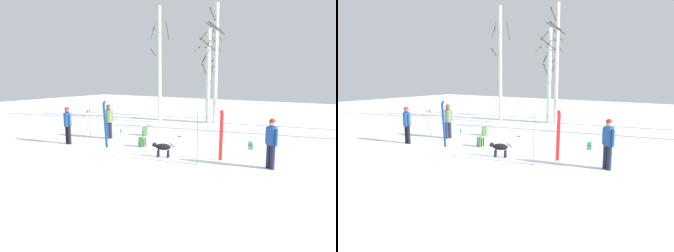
% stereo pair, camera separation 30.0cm
% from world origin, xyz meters
% --- Properties ---
extents(ground_plane, '(60.00, 60.00, 0.00)m').
position_xyz_m(ground_plane, '(0.00, 0.00, 0.00)').
color(ground_plane, white).
extents(person_0, '(0.47, 0.34, 1.72)m').
position_xyz_m(person_0, '(4.29, 2.13, 0.98)').
color(person_0, '#1E2338').
rests_on(person_0, ground_plane).
extents(person_1, '(0.51, 0.34, 1.72)m').
position_xyz_m(person_1, '(-4.58, 1.11, 0.98)').
color(person_1, black).
rests_on(person_1, ground_plane).
extents(person_2, '(0.34, 0.51, 1.72)m').
position_xyz_m(person_2, '(-3.85, 3.03, 0.98)').
color(person_2, '#1E2338').
rests_on(person_2, ground_plane).
extents(dog, '(0.85, 0.42, 0.57)m').
position_xyz_m(dog, '(0.38, 1.43, 0.39)').
color(dog, black).
rests_on(dog, ground_plane).
extents(ski_pair_planted_0, '(0.13, 0.11, 1.87)m').
position_xyz_m(ski_pair_planted_0, '(2.46, 2.22, 0.93)').
color(ski_pair_planted_0, red).
rests_on(ski_pair_planted_0, ground_plane).
extents(ski_pair_planted_1, '(0.10, 0.15, 1.89)m').
position_xyz_m(ski_pair_planted_1, '(1.98, 1.24, 0.94)').
color(ski_pair_planted_1, green).
rests_on(ski_pair_planted_1, ground_plane).
extents(ski_pair_planted_2, '(0.24, 0.02, 2.04)m').
position_xyz_m(ski_pair_planted_2, '(-2.65, 1.53, 1.01)').
color(ski_pair_planted_2, blue).
rests_on(ski_pair_planted_2, ground_plane).
extents(ski_pair_lying_0, '(0.70, 1.67, 0.05)m').
position_xyz_m(ski_pair_lying_0, '(2.63, 5.26, 0.01)').
color(ski_pair_lying_0, green).
rests_on(ski_pair_lying_0, ground_plane).
extents(ski_pair_lying_1, '(1.26, 1.42, 0.05)m').
position_xyz_m(ski_pair_lying_1, '(-1.13, 5.24, 0.01)').
color(ski_pair_lying_1, white).
rests_on(ski_pair_lying_1, ground_plane).
extents(ski_poles_0, '(0.07, 0.25, 1.41)m').
position_xyz_m(ski_poles_0, '(-4.94, 2.73, 0.76)').
color(ski_poles_0, '#B2B2BC').
rests_on(ski_poles_0, ground_plane).
extents(backpack_0, '(0.30, 0.27, 0.44)m').
position_xyz_m(backpack_0, '(-1.35, 2.44, 0.21)').
color(backpack_0, '#4C7F3F').
rests_on(backpack_0, ground_plane).
extents(backpack_1, '(0.34, 0.35, 0.44)m').
position_xyz_m(backpack_1, '(-2.84, 4.64, 0.21)').
color(backpack_1, '#4C7F3F').
rests_on(backpack_1, ground_plane).
extents(water_bottle_0, '(0.07, 0.07, 0.21)m').
position_xyz_m(water_bottle_0, '(-4.31, 4.45, 0.10)').
color(water_bottle_0, '#1E72BF').
rests_on(water_bottle_0, ground_plane).
extents(birch_tree_0, '(1.37, 1.37, 7.48)m').
position_xyz_m(birch_tree_0, '(-4.75, 8.90, 3.85)').
color(birch_tree_0, silver).
rests_on(birch_tree_0, ground_plane).
extents(birch_tree_1, '(1.32, 1.47, 5.52)m').
position_xyz_m(birch_tree_1, '(-2.96, 12.41, 2.90)').
color(birch_tree_1, silver).
rests_on(birch_tree_1, ground_plane).
extents(birch_tree_2, '(1.47, 1.48, 6.52)m').
position_xyz_m(birch_tree_2, '(-2.13, 10.84, 3.32)').
color(birch_tree_2, silver).
rests_on(birch_tree_2, ground_plane).
extents(birch_tree_3, '(1.46, 1.22, 7.59)m').
position_xyz_m(birch_tree_3, '(-1.52, 10.52, 3.95)').
color(birch_tree_3, silver).
rests_on(birch_tree_3, ground_plane).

